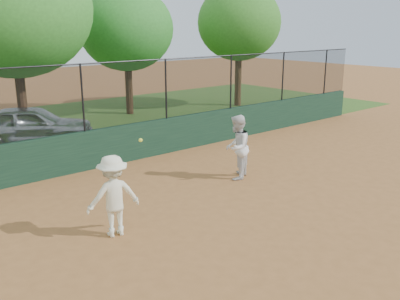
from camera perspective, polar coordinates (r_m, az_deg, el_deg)
ground at (r=9.66m, az=4.83°, el=-10.42°), size 80.00×80.00×0.00m
back_wall at (r=14.07m, az=-12.53°, el=0.27°), size 26.00×0.20×1.20m
grass_strip at (r=19.60m, az=-20.65°, el=2.13°), size 36.00×12.00×0.01m
parked_car at (r=17.35m, az=-20.70°, el=2.96°), size 4.60×3.65×1.47m
player_second at (r=12.63m, az=4.74°, el=0.36°), size 1.13×1.07×1.84m
player_main at (r=9.36m, az=-11.03°, el=-5.79°), size 1.22×0.88×2.09m
fence_assembly at (r=13.73m, az=-13.04°, el=6.85°), size 26.00×0.06×2.00m
tree_2 at (r=18.23m, az=-22.94°, el=16.43°), size 5.89×5.36×7.42m
tree_3 at (r=22.19m, az=-9.39°, el=15.04°), size 4.62×4.20×6.10m
tree_4 at (r=24.43m, az=5.06°, el=15.91°), size 4.60×4.18×6.39m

